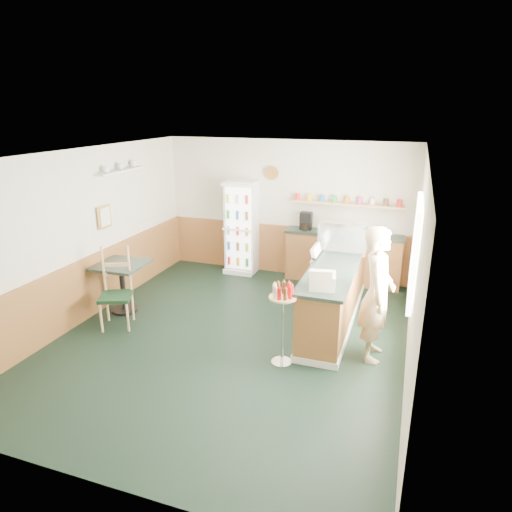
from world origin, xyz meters
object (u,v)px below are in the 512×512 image
at_px(shopkeeper, 377,294).
at_px(cafe_chair, 119,285).
at_px(condiment_stand, 283,311).
at_px(cafe_table, 122,278).
at_px(drinks_fridge, 242,227).
at_px(display_case, 343,238).
at_px(cash_register, 322,281).

relative_size(shopkeeper, cafe_chair, 1.49).
xyz_separation_m(condiment_stand, cafe_table, (-2.97, 0.71, -0.17)).
bearing_deg(condiment_stand, shopkeeper, 26.86).
bearing_deg(drinks_fridge, cafe_table, -115.45).
relative_size(drinks_fridge, condiment_stand, 1.68).
distance_m(shopkeeper, cafe_chair, 3.89).
height_order(shopkeeper, condiment_stand, shopkeeper).
height_order(shopkeeper, cafe_table, shopkeeper).
xyz_separation_m(shopkeeper, condiment_stand, (-1.13, -0.57, -0.16)).
relative_size(condiment_stand, cafe_chair, 0.91).
relative_size(drinks_fridge, cafe_chair, 1.52).
distance_m(drinks_fridge, cafe_chair, 3.05).
bearing_deg(drinks_fridge, cafe_chair, -108.27).
bearing_deg(display_case, condiment_stand, -101.92).
bearing_deg(shopkeeper, drinks_fridge, 45.52).
relative_size(display_case, cash_register, 2.24).
bearing_deg(cafe_table, display_case, 21.69).
distance_m(condiment_stand, cafe_table, 3.05).
bearing_deg(cash_register, display_case, 79.95).
bearing_deg(cafe_table, cafe_chair, -60.72).
relative_size(display_case, cafe_chair, 0.64).
height_order(drinks_fridge, cash_register, drinks_fridge).
bearing_deg(cafe_chair, condiment_stand, -29.23).
distance_m(cash_register, cafe_chair, 3.21).
bearing_deg(shopkeeper, cafe_chair, 91.32).
bearing_deg(display_case, cash_register, -90.00).
xyz_separation_m(cafe_table, cafe_chair, (0.23, -0.41, 0.06)).
height_order(drinks_fridge, display_case, drinks_fridge).
relative_size(shopkeeper, cafe_table, 2.20).
xyz_separation_m(drinks_fridge, display_case, (2.22, -1.12, 0.29)).
relative_size(display_case, condiment_stand, 0.70).
height_order(display_case, shopkeeper, shopkeeper).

